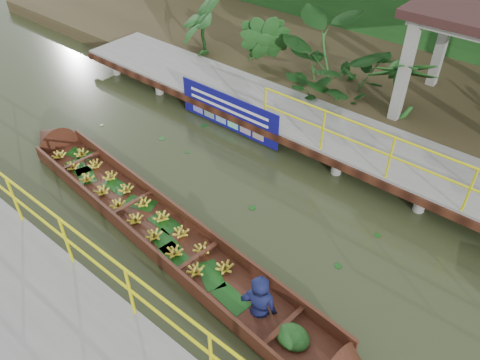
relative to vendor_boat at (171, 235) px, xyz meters
The scene contains 6 objects.
ground 1.35m from the vendor_boat, 77.45° to the left, with size 80.00×80.00×0.00m, color #272E17.
land_strip 8.80m from the vendor_boat, 88.12° to the left, with size 30.00×8.00×0.45m, color #362C1B.
far_dock 4.74m from the vendor_boat, 86.27° to the left, with size 16.00×2.06×1.66m.
vendor_boat is the anchor object (origin of this frame).
blue_banner 4.20m from the vendor_boat, 115.65° to the left, with size 3.16×0.04×0.99m.
tropical_plants 6.77m from the vendor_boat, 80.11° to the left, with size 14.22×1.22×1.52m.
Camera 1 is at (4.77, -5.31, 6.70)m, focal length 35.00 mm.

